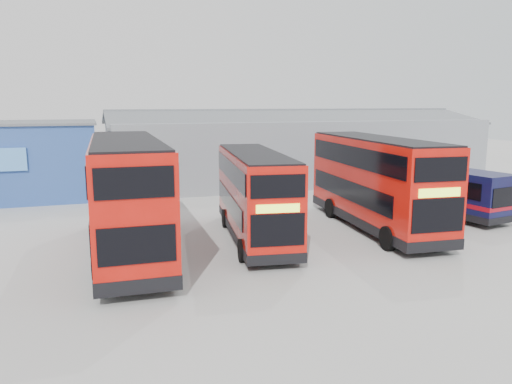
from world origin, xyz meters
name	(u,v)px	position (x,y,z in m)	size (l,w,h in m)	color
ground_plane	(298,252)	(0.00, 0.00, 0.00)	(120.00, 120.00, 0.00)	#9B9A96
office_block	(2,160)	(-14.00, 17.99, 2.58)	(12.30, 8.32, 5.12)	navy
maintenance_shed	(292,148)	(8.00, 20.00, 2.60)	(30.50, 12.00, 5.89)	gray
double_decker_left	(128,198)	(-6.94, 2.01, 2.44)	(3.21, 11.69, 4.91)	red
double_decker_centre	(255,196)	(-1.13, 2.55, 2.05)	(3.70, 9.97, 4.13)	red
double_decker_right	(375,184)	(5.35, 2.61, 2.32)	(3.55, 11.18, 4.65)	red
single_decker_blue	(429,189)	(10.64, 5.19, 1.35)	(3.90, 10.28, 2.73)	#0B1033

